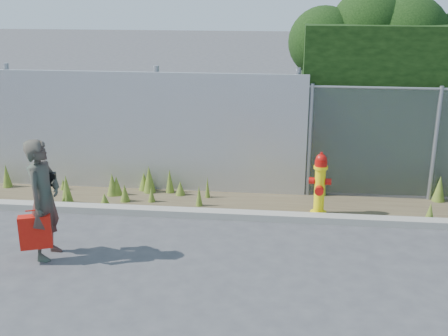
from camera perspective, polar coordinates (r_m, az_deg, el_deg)
ground at (r=7.66m, az=1.10°, el=-10.50°), size 80.00×80.00×0.00m
curb at (r=9.25m, az=2.13°, el=-4.83°), size 16.00×0.22×0.12m
weed_strip at (r=9.90m, az=-1.42°, el=-2.73°), size 16.00×1.28×0.54m
corrugated_fence at (r=10.74m, az=-14.88°, el=3.73°), size 8.50×0.21×2.30m
fire_hydrant at (r=9.35m, az=9.71°, el=-1.73°), size 0.37×0.33×1.09m
woman at (r=8.12m, az=-17.83°, el=-3.05°), size 0.47×0.66×1.71m
red_tote_bag at (r=8.15m, az=-18.60°, el=-6.14°), size 0.43×0.16×0.56m
black_shoulder_bag at (r=8.23m, az=-17.55°, el=-1.11°), size 0.25×0.10×0.18m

